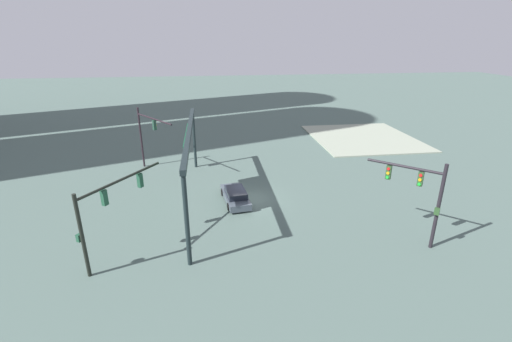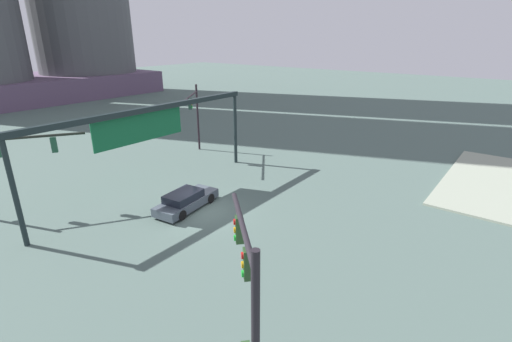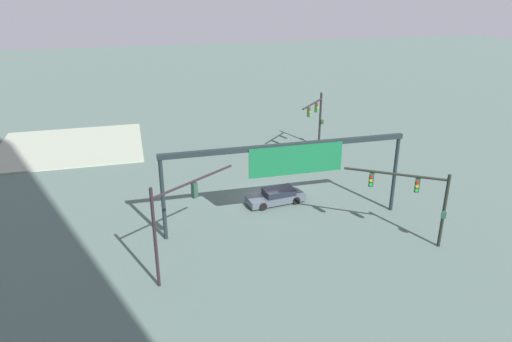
% 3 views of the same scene
% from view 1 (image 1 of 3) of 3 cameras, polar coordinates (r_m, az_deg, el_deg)
% --- Properties ---
extents(ground_plane, '(199.44, 199.44, 0.00)m').
position_cam_1_polar(ground_plane, '(30.50, -1.18, -4.51)').
color(ground_plane, '#4D635B').
extents(sidewalk_corner, '(14.84, 13.32, 0.15)m').
position_cam_1_polar(sidewalk_corner, '(50.59, 16.79, 5.12)').
color(sidewalk_corner, '#96A08C').
rests_on(sidewalk_corner, ground).
extents(traffic_signal_near_corner, '(5.36, 3.89, 6.32)m').
position_cam_1_polar(traffic_signal_near_corner, '(37.26, -17.06, 6.28)').
color(traffic_signal_near_corner, black).
rests_on(traffic_signal_near_corner, ground).
extents(traffic_signal_opposite_side, '(3.72, 3.66, 5.84)m').
position_cam_1_polar(traffic_signal_opposite_side, '(25.12, 25.03, -2.82)').
color(traffic_signal_opposite_side, black).
rests_on(traffic_signal_opposite_side, ground).
extents(traffic_signal_cross_street, '(5.73, 4.15, 5.22)m').
position_cam_1_polar(traffic_signal_cross_street, '(22.89, -23.01, -5.22)').
color(traffic_signal_cross_street, black).
rests_on(traffic_signal_cross_street, ground).
extents(overhead_sign_gantry, '(17.79, 0.43, 6.22)m').
position_cam_1_polar(overhead_sign_gantry, '(28.39, -10.69, 4.18)').
color(overhead_sign_gantry, black).
rests_on(overhead_sign_gantry, ground).
extents(sedan_car_approaching, '(4.84, 2.31, 1.21)m').
position_cam_1_polar(sedan_car_approaching, '(29.80, -3.33, -3.97)').
color(sedan_car_approaching, '#444D58').
rests_on(sedan_car_approaching, ground).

